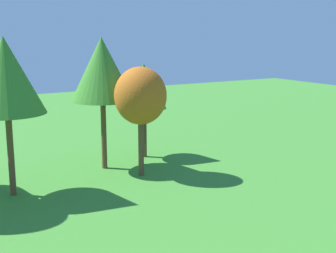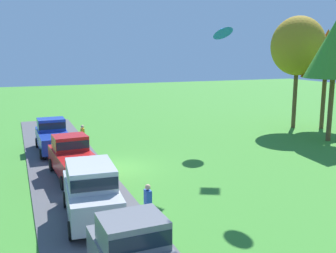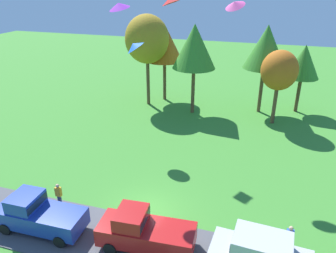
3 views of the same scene
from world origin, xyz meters
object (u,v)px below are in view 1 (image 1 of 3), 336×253
Objects in this scene: tree_left_of_center at (102,70)px; tree_center_back at (144,87)px; tree_far_left at (5,76)px; tree_lone_near at (140,96)px.

tree_left_of_center reaches higher than tree_center_back.
tree_center_back is (10.44, 3.53, -1.56)m from tree_far_left.
tree_left_of_center is 1.26× the size of tree_lone_near.
tree_left_of_center is 4.22m from tree_center_back.
tree_center_back is (2.32, 3.93, 0.09)m from tree_lone_near.
tree_center_back is (3.76, 1.23, -1.47)m from tree_left_of_center.
tree_left_of_center is at bearing 18.96° from tree_far_left.
tree_lone_near is 1.01× the size of tree_center_back.
tree_far_left is 8.30m from tree_lone_near.
tree_far_left reaches higher than tree_center_back.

